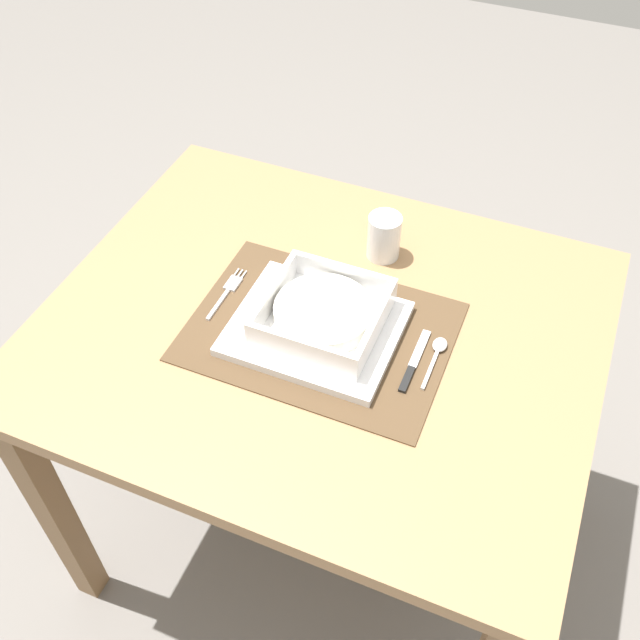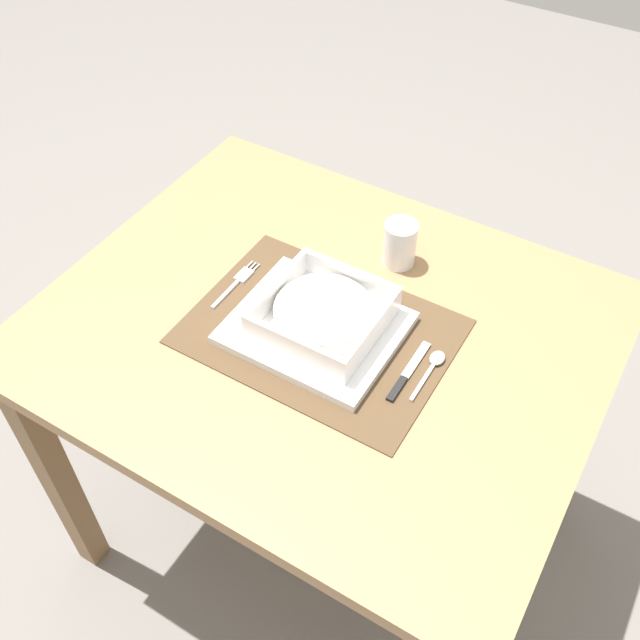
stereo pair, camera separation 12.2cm
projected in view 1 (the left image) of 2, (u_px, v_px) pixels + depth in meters
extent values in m
plane|color=slate|center=(320.00, 523.00, 1.79)|extent=(6.00, 6.00, 0.00)
cube|color=#936D47|center=(321.00, 330.00, 1.27)|extent=(0.94, 0.78, 0.03)
cube|color=brown|center=(54.00, 511.00, 1.43)|extent=(0.05, 0.05, 0.69)
cube|color=brown|center=(218.00, 286.00, 1.86)|extent=(0.05, 0.05, 0.69)
cube|color=brown|center=(553.00, 387.00, 1.64)|extent=(0.05, 0.05, 0.69)
cube|color=#4C3823|center=(320.00, 331.00, 1.24)|extent=(0.44, 0.32, 0.00)
cube|color=white|center=(317.00, 329.00, 1.24)|extent=(0.28, 0.23, 0.02)
cube|color=white|center=(323.00, 321.00, 1.23)|extent=(0.19, 0.19, 0.01)
cube|color=white|center=(273.00, 295.00, 1.23)|extent=(0.01, 0.19, 0.04)
cube|color=white|center=(375.00, 326.00, 1.18)|extent=(0.01, 0.19, 0.04)
cube|color=white|center=(301.00, 349.00, 1.15)|extent=(0.17, 0.01, 0.04)
cube|color=white|center=(343.00, 275.00, 1.27)|extent=(0.17, 0.01, 0.04)
cylinder|color=silver|center=(323.00, 313.00, 1.21)|extent=(0.17, 0.17, 0.03)
cube|color=silver|center=(218.00, 304.00, 1.28)|extent=(0.01, 0.08, 0.00)
cube|color=silver|center=(233.00, 283.00, 1.32)|extent=(0.02, 0.04, 0.00)
cylinder|color=silver|center=(236.00, 273.00, 1.34)|extent=(0.00, 0.02, 0.00)
cylinder|color=silver|center=(240.00, 274.00, 1.33)|extent=(0.00, 0.02, 0.00)
cylinder|color=silver|center=(244.00, 275.00, 1.33)|extent=(0.00, 0.02, 0.00)
cube|color=silver|center=(430.00, 371.00, 1.18)|extent=(0.01, 0.08, 0.00)
ellipsoid|color=silver|center=(440.00, 345.00, 1.21)|extent=(0.02, 0.03, 0.01)
cube|color=black|center=(407.00, 379.00, 1.17)|extent=(0.01, 0.05, 0.01)
cube|color=silver|center=(420.00, 349.00, 1.21)|extent=(0.01, 0.09, 0.00)
cylinder|color=white|center=(384.00, 237.00, 1.35)|extent=(0.06, 0.06, 0.09)
cylinder|color=gold|center=(383.00, 245.00, 1.36)|extent=(0.05, 0.05, 0.04)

